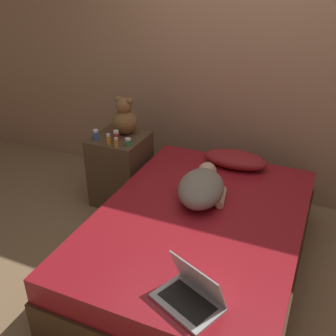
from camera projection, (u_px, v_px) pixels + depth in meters
The scene contains 13 objects.
ground_plane at pixel (197, 268), 3.00m from camera, with size 12.00×12.00×0.00m, color #937551.
wall_back at pixel (252, 61), 3.44m from camera, with size 8.00×0.06×2.60m.
bed at pixel (198, 243), 2.89m from camera, with size 1.43×2.03×0.49m.
nightstand at pixel (121, 169), 3.72m from camera, with size 0.46×0.48×0.66m.
pillow at pixel (235, 159), 3.40m from camera, with size 0.55×0.29×0.13m.
person_lying at pixel (202, 187), 2.93m from camera, with size 0.42×0.67×0.21m.
laptop at pixel (191, 294), 2.05m from camera, with size 0.42×0.36×0.23m.
teddy_bear at pixel (125, 118), 3.55m from camera, with size 0.23×0.23×0.35m.
bottle_orange at pixel (109, 139), 3.39m from camera, with size 0.03×0.03×0.10m.
bottle_red at pixel (116, 136), 3.43m from camera, with size 0.05×0.05×0.11m.
bottle_amber at pixel (116, 143), 3.34m from camera, with size 0.03×0.03×0.09m.
bottle_blue at pixel (96, 135), 3.48m from camera, with size 0.05×0.05×0.09m.
bottle_green at pixel (128, 142), 3.38m from camera, with size 0.05×0.05×0.06m.
Camera 1 is at (0.71, -2.19, 2.08)m, focal length 42.00 mm.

